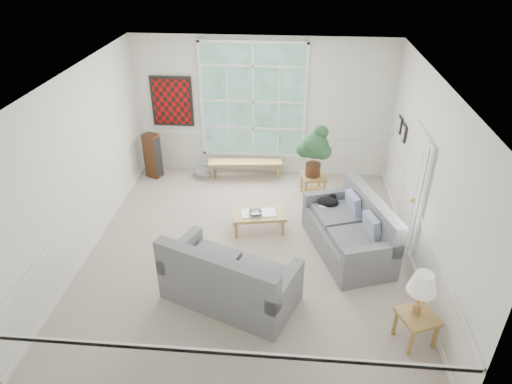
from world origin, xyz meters
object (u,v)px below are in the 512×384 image
Objects in this scene: loveseat_right at (348,226)px; coffee_table at (259,221)px; loveseat_front at (230,271)px; end_table at (313,185)px; side_table at (415,328)px.

loveseat_right is 1.66m from coffee_table.
loveseat_right is at bearing -28.04° from coffee_table.
loveseat_front is 1.98× the size of coffee_table.
coffee_table is at bearing 104.18° from loveseat_front.
loveseat_right is 0.98× the size of loveseat_front.
loveseat_right is at bearing -73.59° from end_table.
loveseat_front is 1.87m from coffee_table.
side_table is (0.74, -1.93, -0.27)m from loveseat_right.
coffee_table is 3.34m from side_table.
loveseat_front reaches higher than coffee_table.
end_table reaches higher than side_table.
loveseat_right is 4.00× the size of side_table.
loveseat_front is at bearing 166.56° from side_table.
loveseat_front is 4.05× the size of end_table.
loveseat_front reaches higher than end_table.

